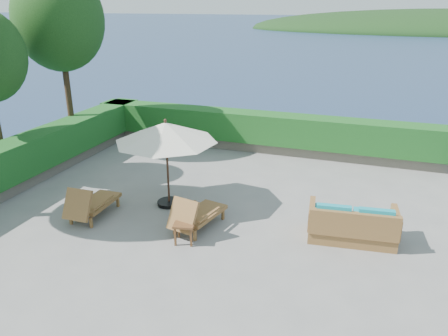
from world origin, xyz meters
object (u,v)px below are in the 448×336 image
(lounge_left, at_px, (91,203))
(side_table, at_px, (184,226))
(patio_umbrella, at_px, (166,133))
(wicker_loveseat, at_px, (352,225))
(lounge_right, at_px, (196,214))

(lounge_left, height_order, side_table, lounge_left)
(patio_umbrella, xyz_separation_m, lounge_left, (-1.45, -1.29, -1.55))
(patio_umbrella, distance_m, lounge_left, 2.48)
(wicker_loveseat, bearing_deg, lounge_right, -175.22)
(side_table, bearing_deg, patio_umbrella, 125.85)
(lounge_left, relative_size, wicker_loveseat, 0.81)
(lounge_right, xyz_separation_m, wicker_loveseat, (3.41, 0.67, -0.02))
(lounge_left, distance_m, lounge_right, 2.63)
(patio_umbrella, height_order, side_table, patio_umbrella)
(lounge_left, distance_m, side_table, 2.62)
(lounge_left, relative_size, side_table, 3.04)
(lounge_left, bearing_deg, side_table, -8.04)
(patio_umbrella, bearing_deg, lounge_left, -138.36)
(patio_umbrella, height_order, wicker_loveseat, patio_umbrella)
(side_table, bearing_deg, lounge_right, 88.98)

